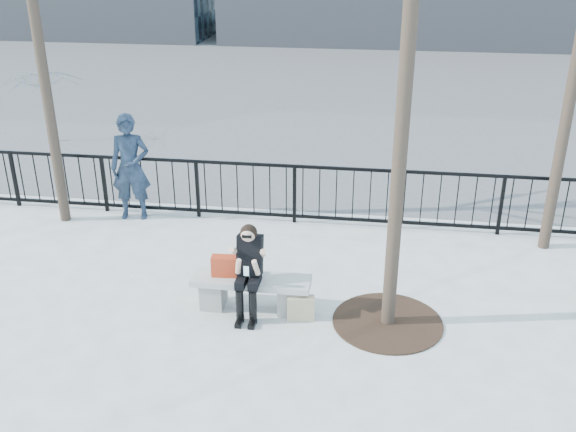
# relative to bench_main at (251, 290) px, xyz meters

# --- Properties ---
(ground) EXTENTS (120.00, 120.00, 0.00)m
(ground) POSITION_rel_bench_main_xyz_m (0.00, 0.00, -0.30)
(ground) COLOR #9A9995
(ground) RESTS_ON ground
(street_surface) EXTENTS (60.00, 23.00, 0.01)m
(street_surface) POSITION_rel_bench_main_xyz_m (0.00, 15.00, -0.30)
(street_surface) COLOR #474747
(street_surface) RESTS_ON ground
(railing) EXTENTS (14.00, 0.06, 1.10)m
(railing) POSITION_rel_bench_main_xyz_m (0.00, 3.00, 0.25)
(railing) COLOR black
(railing) RESTS_ON ground
(tree_grate) EXTENTS (1.50, 1.50, 0.02)m
(tree_grate) POSITION_rel_bench_main_xyz_m (1.90, -0.10, -0.29)
(tree_grate) COLOR black
(tree_grate) RESTS_ON ground
(bench_main) EXTENTS (1.65, 0.46, 0.49)m
(bench_main) POSITION_rel_bench_main_xyz_m (0.00, 0.00, 0.00)
(bench_main) COLOR slate
(bench_main) RESTS_ON ground
(seated_woman) EXTENTS (0.50, 0.64, 1.34)m
(seated_woman) POSITION_rel_bench_main_xyz_m (0.00, -0.16, 0.37)
(seated_woman) COLOR black
(seated_woman) RESTS_ON ground
(handbag) EXTENTS (0.36, 0.19, 0.29)m
(handbag) POSITION_rel_bench_main_xyz_m (-0.38, 0.02, 0.33)
(handbag) COLOR #AE3015
(handbag) RESTS_ON bench_main
(shopping_bag) EXTENTS (0.39, 0.19, 0.35)m
(shopping_bag) POSITION_rel_bench_main_xyz_m (0.72, -0.18, -0.12)
(shopping_bag) COLOR #CDB991
(shopping_bag) RESTS_ON ground
(standing_man) EXTENTS (0.78, 0.57, 1.96)m
(standing_man) POSITION_rel_bench_main_xyz_m (-2.77, 2.80, 0.68)
(standing_man) COLOR black
(standing_man) RESTS_ON ground
(vendor_umbrella) EXTENTS (2.37, 2.40, 1.81)m
(vendor_umbrella) POSITION_rel_bench_main_xyz_m (-6.58, 6.97, 0.60)
(vendor_umbrella) COLOR gold
(vendor_umbrella) RESTS_ON ground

